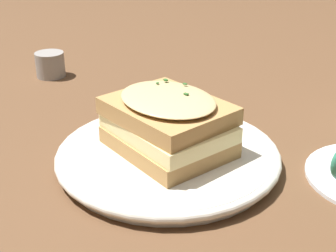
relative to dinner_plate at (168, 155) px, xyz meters
The scene contains 4 objects.
ground_plane 0.03m from the dinner_plate, 40.36° to the left, with size 2.40×2.40×0.00m, color brown.
dinner_plate is the anchor object (origin of this frame).
sandwich 0.04m from the dinner_plate, 56.30° to the right, with size 0.16×0.15×0.07m.
condiment_pot 0.35m from the dinner_plate, 28.55° to the right, with size 0.05×0.05×0.04m, color gray.
Camera 1 is at (-0.23, 0.39, 0.27)m, focal length 50.00 mm.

